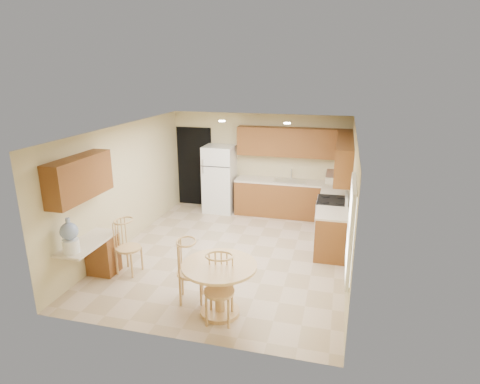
% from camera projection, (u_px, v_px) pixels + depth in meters
% --- Properties ---
extents(floor, '(5.50, 5.50, 0.00)m').
position_uv_depth(floor, '(230.00, 253.00, 8.06)').
color(floor, tan).
rests_on(floor, ground).
extents(ceiling, '(4.50, 5.50, 0.02)m').
position_uv_depth(ceiling, '(229.00, 129.00, 7.32)').
color(ceiling, white).
rests_on(ceiling, wall_back).
extents(wall_back, '(4.50, 0.02, 2.50)m').
position_uv_depth(wall_back, '(259.00, 163.00, 10.24)').
color(wall_back, '#C5BA85').
rests_on(wall_back, floor).
extents(wall_front, '(4.50, 0.02, 2.50)m').
position_uv_depth(wall_front, '(171.00, 256.00, 5.15)').
color(wall_front, '#C5BA85').
rests_on(wall_front, floor).
extents(wall_left, '(0.02, 5.50, 2.50)m').
position_uv_depth(wall_left, '(124.00, 186.00, 8.23)').
color(wall_left, '#C5BA85').
rests_on(wall_left, floor).
extents(wall_right, '(0.02, 5.50, 2.50)m').
position_uv_depth(wall_right, '(350.00, 204.00, 7.15)').
color(wall_right, '#C5BA85').
rests_on(wall_right, floor).
extents(doorway, '(0.90, 0.02, 2.10)m').
position_uv_depth(doorway, '(195.00, 167.00, 10.70)').
color(doorway, black).
rests_on(doorway, floor).
extents(base_cab_back, '(2.75, 0.60, 0.87)m').
position_uv_depth(base_cab_back, '(290.00, 199.00, 9.99)').
color(base_cab_back, brown).
rests_on(base_cab_back, floor).
extents(counter_back, '(2.75, 0.63, 0.04)m').
position_uv_depth(counter_back, '(291.00, 182.00, 9.86)').
color(counter_back, beige).
rests_on(counter_back, base_cab_back).
extents(base_cab_right_a, '(0.60, 0.59, 0.87)m').
position_uv_depth(base_cab_right_a, '(334.00, 211.00, 9.18)').
color(base_cab_right_a, brown).
rests_on(base_cab_right_a, floor).
extents(counter_right_a, '(0.63, 0.59, 0.04)m').
position_uv_depth(counter_right_a, '(335.00, 192.00, 9.05)').
color(counter_right_a, beige).
rests_on(counter_right_a, base_cab_right_a).
extents(base_cab_right_b, '(0.60, 0.80, 0.87)m').
position_uv_depth(base_cab_right_b, '(331.00, 235.00, 7.84)').
color(base_cab_right_b, brown).
rests_on(base_cab_right_b, floor).
extents(counter_right_b, '(0.63, 0.80, 0.04)m').
position_uv_depth(counter_right_b, '(333.00, 214.00, 7.70)').
color(counter_right_b, beige).
rests_on(counter_right_b, base_cab_right_b).
extents(upper_cab_back, '(2.75, 0.33, 0.70)m').
position_uv_depth(upper_cab_back, '(293.00, 142.00, 9.70)').
color(upper_cab_back, brown).
rests_on(upper_cab_back, wall_back).
extents(upper_cab_right, '(0.33, 2.42, 0.70)m').
position_uv_depth(upper_cab_right, '(344.00, 156.00, 8.14)').
color(upper_cab_right, brown).
rests_on(upper_cab_right, wall_right).
extents(upper_cab_left, '(0.33, 1.40, 0.70)m').
position_uv_depth(upper_cab_left, '(80.00, 178.00, 6.53)').
color(upper_cab_left, brown).
rests_on(upper_cab_left, wall_left).
extents(sink, '(0.78, 0.44, 0.01)m').
position_uv_depth(sink, '(290.00, 181.00, 9.86)').
color(sink, silver).
rests_on(sink, counter_back).
extents(range_hood, '(0.50, 0.76, 0.14)m').
position_uv_depth(range_hood, '(338.00, 177.00, 8.26)').
color(range_hood, silver).
rests_on(range_hood, upper_cab_right).
extents(desk_pedestal, '(0.48, 0.42, 0.72)m').
position_uv_depth(desk_pedestal, '(103.00, 254.00, 7.21)').
color(desk_pedestal, brown).
rests_on(desk_pedestal, floor).
extents(desk_top, '(0.50, 1.20, 0.04)m').
position_uv_depth(desk_top, '(88.00, 243.00, 6.75)').
color(desk_top, beige).
rests_on(desk_top, desk_pedestal).
extents(window, '(0.06, 1.12, 1.30)m').
position_uv_depth(window, '(351.00, 229.00, 5.38)').
color(window, white).
rests_on(window, wall_right).
extents(can_light_a, '(0.14, 0.14, 0.02)m').
position_uv_depth(can_light_a, '(222.00, 121.00, 8.56)').
color(can_light_a, white).
rests_on(can_light_a, ceiling).
extents(can_light_b, '(0.14, 0.14, 0.02)m').
position_uv_depth(can_light_b, '(287.00, 123.00, 8.22)').
color(can_light_b, white).
rests_on(can_light_b, ceiling).
extents(refrigerator, '(0.75, 0.73, 1.71)m').
position_uv_depth(refrigerator, '(220.00, 179.00, 10.26)').
color(refrigerator, white).
rests_on(refrigerator, floor).
extents(stove, '(0.65, 0.76, 1.09)m').
position_uv_depth(stove, '(331.00, 220.00, 8.55)').
color(stove, white).
rests_on(stove, floor).
extents(dining_table, '(1.11, 1.11, 0.82)m').
position_uv_depth(dining_table, '(219.00, 282.00, 5.93)').
color(dining_table, tan).
rests_on(dining_table, floor).
extents(chair_table_a, '(0.45, 0.58, 1.02)m').
position_uv_depth(chair_table_a, '(188.00, 268.00, 6.18)').
color(chair_table_a, tan).
rests_on(chair_table_a, floor).
extents(chair_table_b, '(0.45, 0.45, 1.02)m').
position_uv_depth(chair_table_b, '(217.00, 286.00, 5.64)').
color(chair_table_b, tan).
rests_on(chair_table_b, floor).
extents(chair_desk, '(0.44, 0.57, 1.00)m').
position_uv_depth(chair_desk, '(125.00, 244.00, 7.05)').
color(chair_desk, tan).
rests_on(chair_desk, floor).
extents(water_crock, '(0.28, 0.28, 0.58)m').
position_uv_depth(water_crock, '(70.00, 237.00, 6.27)').
color(water_crock, white).
rests_on(water_crock, desk_top).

